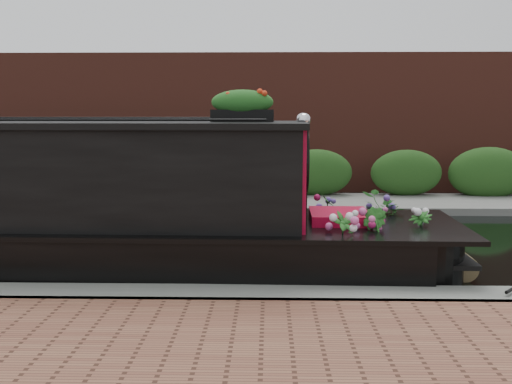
{
  "coord_description": "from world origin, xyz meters",
  "views": [
    {
      "loc": [
        0.9,
        -9.79,
        2.38
      ],
      "look_at": [
        0.69,
        -0.6,
        1.05
      ],
      "focal_mm": 40.0,
      "sensor_mm": 36.0,
      "label": 1
    }
  ],
  "objects": [
    {
      "name": "ground",
      "position": [
        0.0,
        0.0,
        0.0
      ],
      "size": [
        80.0,
        80.0,
        0.0
      ],
      "primitive_type": "plane",
      "color": "black",
      "rests_on": "ground"
    },
    {
      "name": "near_bank_coping",
      "position": [
        0.0,
        -3.3,
        0.0
      ],
      "size": [
        40.0,
        0.6,
        0.5
      ],
      "primitive_type": "cube",
      "color": "slate",
      "rests_on": "ground"
    },
    {
      "name": "far_bank_path",
      "position": [
        0.0,
        4.2,
        0.0
      ],
      "size": [
        40.0,
        2.4,
        0.34
      ],
      "primitive_type": "cube",
      "color": "slate",
      "rests_on": "ground"
    },
    {
      "name": "far_hedge",
      "position": [
        0.0,
        5.1,
        0.0
      ],
      "size": [
        40.0,
        1.1,
        2.8
      ],
      "primitive_type": "cube",
      "color": "#204617",
      "rests_on": "ground"
    },
    {
      "name": "far_brick_wall",
      "position": [
        0.0,
        7.2,
        0.0
      ],
      "size": [
        40.0,
        1.0,
        8.0
      ],
      "primitive_type": "cube",
      "color": "#5D291F",
      "rests_on": "ground"
    },
    {
      "name": "narrowboat",
      "position": [
        -2.82,
        -1.88,
        0.85
      ],
      "size": [
        12.24,
        2.37,
        2.88
      ],
      "rotation": [
        0.0,
        0.0,
        -0.02
      ],
      "color": "black",
      "rests_on": "ground"
    },
    {
      "name": "rope_fender",
      "position": [
        3.64,
        -1.88,
        0.18
      ],
      "size": [
        0.36,
        0.37,
        0.36
      ],
      "primitive_type": "cylinder",
      "rotation": [
        1.57,
        0.0,
        0.0
      ],
      "color": "brown",
      "rests_on": "ground"
    }
  ]
}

